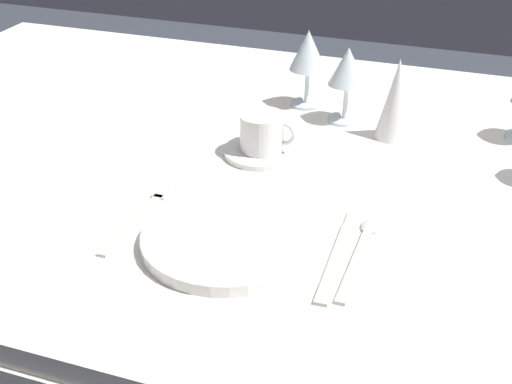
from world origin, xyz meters
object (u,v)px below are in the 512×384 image
dinner_plate (228,239)px  napkin_folded (396,99)px  wine_glass_right (348,70)px  dinner_knife (337,256)px  wine_glass_far (308,53)px  spoon_soup (362,248)px  coffee_cup_left (263,132)px  fork_outer (141,215)px

dinner_plate → napkin_folded: bearing=69.8°
wine_glass_right → dinner_knife: bearing=-78.0°
wine_glass_far → napkin_folded: 0.21m
dinner_plate → spoon_soup: (0.18, 0.05, -0.01)m
dinner_plate → wine_glass_right: (0.06, 0.47, 0.09)m
dinner_knife → wine_glass_right: size_ratio=1.56×
dinner_knife → spoon_soup: (0.03, 0.03, -0.00)m
dinner_plate → coffee_cup_left: size_ratio=2.43×
dinner_plate → fork_outer: (-0.15, 0.03, -0.01)m
spoon_soup → napkin_folded: bearing=93.4°
spoon_soup → napkin_folded: napkin_folded is taller
coffee_cup_left → spoon_soup: bearing=-45.9°
wine_glass_right → wine_glass_far: size_ratio=0.94×
dinner_plate → dinner_knife: (0.15, 0.02, -0.01)m
wine_glass_far → dinner_knife: bearing=-69.6°
dinner_plate → spoon_soup: bearing=15.8°
dinner_plate → fork_outer: bearing=169.9°
fork_outer → wine_glass_right: (0.21, 0.44, 0.10)m
fork_outer → spoon_soup: spoon_soup is taller
coffee_cup_left → wine_glass_far: bearing=87.3°
fork_outer → wine_glass_far: wine_glass_far is taller
dinner_knife → coffee_cup_left: bearing=126.9°
wine_glass_right → spoon_soup: bearing=-73.7°
dinner_knife → spoon_soup: 0.04m
spoon_soup → wine_glass_far: wine_glass_far is taller
wine_glass_far → spoon_soup: bearing=-65.6°
napkin_folded → coffee_cup_left: bearing=-144.0°
dinner_knife → napkin_folded: (0.00, 0.41, 0.07)m
fork_outer → spoon_soup: bearing=4.2°
spoon_soup → napkin_folded: 0.38m
dinner_knife → coffee_cup_left: 0.33m
dinner_knife → napkin_folded: size_ratio=1.52×
coffee_cup_left → wine_glass_right: 0.22m
coffee_cup_left → wine_glass_far: size_ratio=0.65×
dinner_plate → fork_outer: dinner_plate is taller
fork_outer → spoon_soup: size_ratio=0.99×
dinner_knife → wine_glass_right: bearing=102.0°
fork_outer → wine_glass_right: wine_glass_right is taller
wine_glass_far → coffee_cup_left: bearing=-92.7°
spoon_soup → dinner_knife: bearing=-130.1°
fork_outer → coffee_cup_left: 0.28m
fork_outer → napkin_folded: bearing=52.6°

